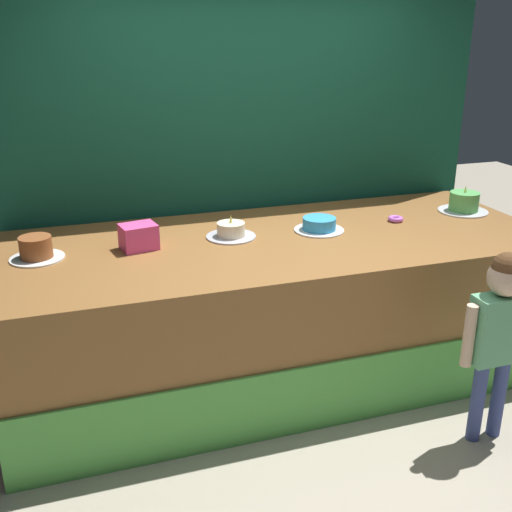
{
  "coord_description": "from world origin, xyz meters",
  "views": [
    {
      "loc": [
        -1.3,
        -2.76,
        2.2
      ],
      "look_at": [
        -0.25,
        0.42,
        0.95
      ],
      "focal_mm": 43.26,
      "sensor_mm": 36.0,
      "label": 1
    }
  ],
  "objects": [
    {
      "name": "pink_box",
      "position": [
        -0.88,
        0.78,
        1.02
      ],
      "size": [
        0.23,
        0.2,
        0.15
      ],
      "primitive_type": "cube",
      "rotation": [
        0.0,
        0.0,
        0.18
      ],
      "color": "#E84792",
      "rests_on": "stage_platform"
    },
    {
      "name": "cake_center_right",
      "position": [
        0.29,
        0.76,
        0.98
      ],
      "size": [
        0.33,
        0.33,
        0.09
      ],
      "color": "white",
      "rests_on": "stage_platform"
    },
    {
      "name": "ground_plane",
      "position": [
        0.0,
        0.0,
        0.0
      ],
      "size": [
        12.0,
        12.0,
        0.0
      ],
      "primitive_type": "plane",
      "color": "#ADA38E"
    },
    {
      "name": "stage_platform",
      "position": [
        0.0,
        0.69,
        0.47
      ],
      "size": [
        3.44,
        1.41,
        0.94
      ],
      "color": "brown",
      "rests_on": "ground_plane"
    },
    {
      "name": "child_figure",
      "position": [
        0.85,
        -0.37,
        0.72
      ],
      "size": [
        0.43,
        0.2,
        1.12
      ],
      "color": "#3F4C8C",
      "rests_on": "ground_plane"
    },
    {
      "name": "curtain_backdrop",
      "position": [
        0.0,
        1.49,
        1.38
      ],
      "size": [
        3.64,
        0.08,
        2.76
      ],
      "primitive_type": "cube",
      "color": "#144C38",
      "rests_on": "ground_plane"
    },
    {
      "name": "cake_center_left",
      "position": [
        -0.29,
        0.81,
        0.98
      ],
      "size": [
        0.32,
        0.32,
        0.15
      ],
      "color": "silver",
      "rests_on": "stage_platform"
    },
    {
      "name": "donut",
      "position": [
        0.88,
        0.79,
        0.96
      ],
      "size": [
        0.1,
        0.1,
        0.03
      ],
      "primitive_type": "torus",
      "color": "#CC66D8",
      "rests_on": "stage_platform"
    },
    {
      "name": "cake_far_left",
      "position": [
        -1.46,
        0.79,
        1.0
      ],
      "size": [
        0.31,
        0.31,
        0.13
      ],
      "color": "white",
      "rests_on": "stage_platform"
    },
    {
      "name": "cake_far_right",
      "position": [
        1.46,
        0.84,
        1.01
      ],
      "size": [
        0.35,
        0.35,
        0.2
      ],
      "color": "silver",
      "rests_on": "stage_platform"
    }
  ]
}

